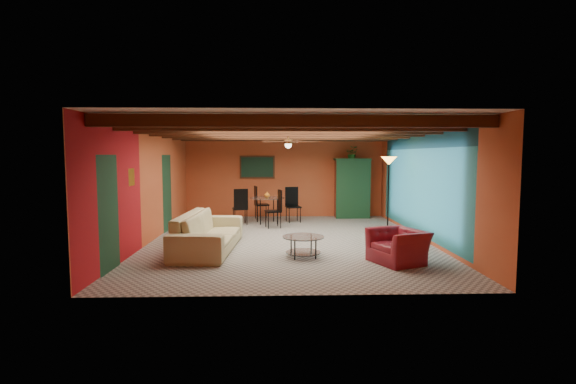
{
  "coord_description": "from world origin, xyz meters",
  "views": [
    {
      "loc": [
        -0.31,
        -9.99,
        2.04
      ],
      "look_at": [
        0.0,
        0.2,
        1.15
      ],
      "focal_mm": 26.32,
      "sensor_mm": 36.0,
      "label": 1
    }
  ],
  "objects_px": {
    "armchair": "(398,246)",
    "floor_lamp": "(388,195)",
    "coffee_table": "(303,246)",
    "dining_table": "(267,205)",
    "sofa": "(209,232)",
    "armoire": "(352,189)",
    "vase": "(267,185)",
    "potted_plant": "(352,153)"
  },
  "relations": [
    {
      "from": "armchair",
      "to": "floor_lamp",
      "type": "height_order",
      "value": "floor_lamp"
    },
    {
      "from": "dining_table",
      "to": "armoire",
      "type": "distance_m",
      "value": 2.99
    },
    {
      "from": "armoire",
      "to": "floor_lamp",
      "type": "distance_m",
      "value": 2.82
    },
    {
      "from": "sofa",
      "to": "armchair",
      "type": "bearing_deg",
      "value": -104.06
    },
    {
      "from": "coffee_table",
      "to": "armoire",
      "type": "xyz_separation_m",
      "value": [
        1.95,
        5.36,
        0.72
      ]
    },
    {
      "from": "sofa",
      "to": "armchair",
      "type": "height_order",
      "value": "sofa"
    },
    {
      "from": "coffee_table",
      "to": "floor_lamp",
      "type": "relative_size",
      "value": 0.42
    },
    {
      "from": "dining_table",
      "to": "sofa",
      "type": "bearing_deg",
      "value": -108.39
    },
    {
      "from": "floor_lamp",
      "to": "armchair",
      "type": "bearing_deg",
      "value": -101.53
    },
    {
      "from": "armchair",
      "to": "armoire",
      "type": "distance_m",
      "value": 5.92
    },
    {
      "from": "vase",
      "to": "armchair",
      "type": "bearing_deg",
      "value": -61.72
    },
    {
      "from": "sofa",
      "to": "potted_plant",
      "type": "xyz_separation_m",
      "value": [
        3.95,
        4.68,
        1.7
      ]
    },
    {
      "from": "sofa",
      "to": "dining_table",
      "type": "distance_m",
      "value": 3.78
    },
    {
      "from": "armchair",
      "to": "vase",
      "type": "distance_m",
      "value": 5.5
    },
    {
      "from": "armchair",
      "to": "potted_plant",
      "type": "relative_size",
      "value": 2.18
    },
    {
      "from": "armoire",
      "to": "vase",
      "type": "bearing_deg",
      "value": -158.34
    },
    {
      "from": "coffee_table",
      "to": "vase",
      "type": "height_order",
      "value": "vase"
    },
    {
      "from": "sofa",
      "to": "potted_plant",
      "type": "height_order",
      "value": "potted_plant"
    },
    {
      "from": "sofa",
      "to": "dining_table",
      "type": "xyz_separation_m",
      "value": [
        1.19,
        3.58,
        0.14
      ]
    },
    {
      "from": "sofa",
      "to": "vase",
      "type": "distance_m",
      "value": 3.85
    },
    {
      "from": "armoire",
      "to": "vase",
      "type": "relative_size",
      "value": 10.54
    },
    {
      "from": "floor_lamp",
      "to": "vase",
      "type": "bearing_deg",
      "value": 152.22
    },
    {
      "from": "armchair",
      "to": "potted_plant",
      "type": "bearing_deg",
      "value": 155.11
    },
    {
      "from": "potted_plant",
      "to": "armchair",
      "type": "bearing_deg",
      "value": -91.77
    },
    {
      "from": "armoire",
      "to": "vase",
      "type": "xyz_separation_m",
      "value": [
        -2.75,
        -1.1,
        0.23
      ]
    },
    {
      "from": "armoire",
      "to": "vase",
      "type": "distance_m",
      "value": 2.97
    },
    {
      "from": "armoire",
      "to": "floor_lamp",
      "type": "height_order",
      "value": "floor_lamp"
    },
    {
      "from": "dining_table",
      "to": "potted_plant",
      "type": "distance_m",
      "value": 3.35
    },
    {
      "from": "armchair",
      "to": "coffee_table",
      "type": "distance_m",
      "value": 1.85
    },
    {
      "from": "coffee_table",
      "to": "sofa",
      "type": "bearing_deg",
      "value": 161.25
    },
    {
      "from": "armchair",
      "to": "potted_plant",
      "type": "distance_m",
      "value": 6.15
    },
    {
      "from": "armoire",
      "to": "floor_lamp",
      "type": "relative_size",
      "value": 0.93
    },
    {
      "from": "sofa",
      "to": "vase",
      "type": "xyz_separation_m",
      "value": [
        1.19,
        3.58,
        0.76
      ]
    },
    {
      "from": "potted_plant",
      "to": "vase",
      "type": "xyz_separation_m",
      "value": [
        -2.75,
        -1.1,
        -0.93
      ]
    },
    {
      "from": "armchair",
      "to": "floor_lamp",
      "type": "bearing_deg",
      "value": 145.34
    },
    {
      "from": "sofa",
      "to": "floor_lamp",
      "type": "distance_m",
      "value": 4.82
    },
    {
      "from": "sofa",
      "to": "coffee_table",
      "type": "distance_m",
      "value": 2.12
    },
    {
      "from": "armoire",
      "to": "sofa",
      "type": "bearing_deg",
      "value": -130.23
    },
    {
      "from": "sofa",
      "to": "vase",
      "type": "height_order",
      "value": "vase"
    },
    {
      "from": "dining_table",
      "to": "vase",
      "type": "distance_m",
      "value": 0.63
    },
    {
      "from": "coffee_table",
      "to": "dining_table",
      "type": "relative_size",
      "value": 0.4
    },
    {
      "from": "potted_plant",
      "to": "armoire",
      "type": "bearing_deg",
      "value": 0.0
    }
  ]
}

